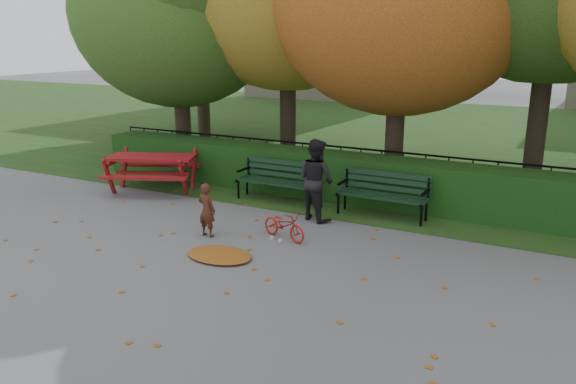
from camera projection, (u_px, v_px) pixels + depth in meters
The scene contains 12 objects.
ground at pixel (236, 271), 8.62m from camera, with size 90.00×90.00×0.00m, color slate.
grass_strip at pixel (445, 135), 20.55m from camera, with size 90.00×90.00×0.00m, color #1E3516.
hedge at pixel (347, 177), 12.33m from camera, with size 13.00×0.90×1.00m, color black.
iron_fence at pixel (360, 168), 13.00m from camera, with size 14.00×0.04×1.02m.
bench_left at pixel (278, 178), 12.22m from camera, with size 1.80×0.57×0.88m.
bench_right at pixel (384, 191), 11.14m from camera, with size 1.80×0.57×0.88m.
picnic_table at pixel (152, 164), 12.96m from camera, with size 2.42×2.23×0.95m.
leaf_pile at pixel (219, 255), 9.16m from camera, with size 1.14×0.79×0.08m, color maroon.
leaf_scatter at pixel (246, 264), 8.88m from camera, with size 9.00×5.70×0.01m, color maroon, non-canonical shape.
child at pixel (207, 210), 10.01m from camera, with size 0.36×0.24×0.99m, color #452216.
adult at pixel (316, 180), 10.89m from camera, with size 0.78×0.61×1.60m, color black.
bicycle at pixel (284, 225), 9.93m from camera, with size 0.34×0.98×0.52m, color #B21710.
Camera 1 is at (4.44, -6.69, 3.46)m, focal length 35.00 mm.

